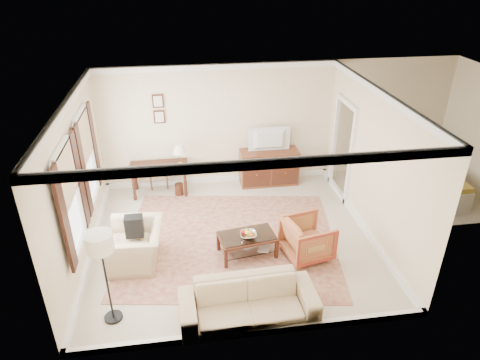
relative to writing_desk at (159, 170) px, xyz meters
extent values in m
cube|color=beige|center=(1.44, -2.07, -0.61)|extent=(5.50, 5.00, 0.01)
cube|color=white|center=(1.44, -2.07, 2.29)|extent=(5.50, 5.00, 0.01)
cube|color=#F1E4C4|center=(1.44, 0.43, 0.84)|extent=(5.50, 0.01, 2.90)
cube|color=#F1E4C4|center=(1.44, -4.57, 0.84)|extent=(5.50, 0.01, 2.90)
cube|color=#F1E4C4|center=(-1.31, -2.07, 0.84)|extent=(0.01, 5.00, 2.90)
cube|color=#F1E4C4|center=(4.19, -2.07, 0.84)|extent=(0.01, 5.00, 2.90)
cube|color=beige|center=(5.69, -0.92, -0.61)|extent=(3.00, 2.70, 0.01)
cube|color=#F1E4C4|center=(7.19, -0.92, 0.84)|extent=(0.01, 2.70, 2.90)
cube|color=maroon|center=(1.38, -2.14, -0.61)|extent=(4.57, 4.08, 0.01)
cube|color=#3C1B11|center=(0.00, 0.00, 0.09)|extent=(1.33, 0.66, 0.05)
cylinder|color=#3C1B11|center=(-0.58, -0.25, -0.27)|extent=(0.07, 0.07, 0.68)
cylinder|color=#3C1B11|center=(0.58, -0.25, -0.27)|extent=(0.07, 0.07, 0.68)
cylinder|color=#3C1B11|center=(-0.58, 0.25, -0.27)|extent=(0.07, 0.07, 0.68)
cylinder|color=#3C1B11|center=(0.58, 0.25, -0.27)|extent=(0.07, 0.07, 0.68)
cube|color=brown|center=(2.62, 0.13, -0.18)|extent=(1.39, 0.54, 0.86)
imported|color=black|center=(2.62, 0.11, 0.72)|extent=(0.95, 0.55, 0.12)
cube|color=#3C1B11|center=(1.65, -2.60, -0.22)|extent=(1.11, 0.75, 0.04)
cube|color=silver|center=(1.65, -2.60, -0.18)|extent=(1.04, 0.68, 0.01)
cube|color=silver|center=(1.65, -2.60, -0.47)|extent=(1.02, 0.66, 0.02)
cube|color=#3C1B11|center=(1.21, -2.94, -0.41)|extent=(0.07, 0.07, 0.40)
cube|color=#3C1B11|center=(2.17, -2.80, -0.41)|extent=(0.07, 0.07, 0.40)
cube|color=#3C1B11|center=(1.13, -2.41, -0.41)|extent=(0.07, 0.07, 0.40)
cube|color=#3C1B11|center=(2.09, -2.26, -0.41)|extent=(0.07, 0.07, 0.40)
imported|color=silver|center=(1.66, -2.66, -0.12)|extent=(0.42, 0.42, 0.10)
imported|color=brown|center=(1.54, -2.55, -0.44)|extent=(0.28, 0.11, 0.38)
imported|color=brown|center=(1.87, -2.63, -0.44)|extent=(0.27, 0.14, 0.38)
imported|color=maroon|center=(2.75, -2.79, -0.20)|extent=(0.91, 0.95, 0.83)
imported|color=tan|center=(-0.38, -2.52, -0.13)|extent=(0.77, 1.14, 0.96)
cube|color=black|center=(-0.38, -2.40, 0.12)|extent=(0.25, 0.34, 0.40)
imported|color=tan|center=(1.42, -4.16, -0.20)|extent=(2.13, 0.70, 0.83)
cylinder|color=black|center=(-0.67, -3.89, -0.59)|extent=(0.28, 0.28, 0.04)
cylinder|color=black|center=(-0.67, -3.89, 0.07)|extent=(0.03, 0.03, 1.34)
cylinder|color=silver|center=(-0.67, -3.89, 0.84)|extent=(0.39, 0.39, 0.28)
camera|label=1|loc=(0.59, -9.00, 4.43)|focal=32.00mm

